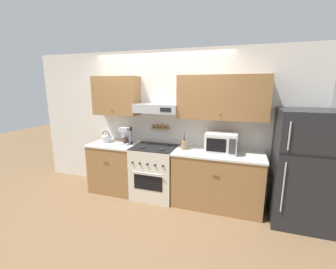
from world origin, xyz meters
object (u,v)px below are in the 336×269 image
(microwave, at_px, (221,143))
(stove_range, at_px, (155,171))
(utensil_crock, at_px, (184,145))
(refrigerator, at_px, (303,168))
(tea_kettle, at_px, (106,138))
(coffee_maker, at_px, (126,135))

(microwave, bearing_deg, stove_range, -177.93)
(microwave, bearing_deg, utensil_crock, -178.28)
(utensil_crock, bearing_deg, stove_range, -177.54)
(refrigerator, relative_size, tea_kettle, 7.19)
(refrigerator, xyz_separation_m, microwave, (-1.14, 0.10, 0.25))
(stove_range, distance_m, microwave, 1.27)
(refrigerator, bearing_deg, microwave, 175.18)
(microwave, relative_size, utensil_crock, 1.63)
(coffee_maker, height_order, utensil_crock, coffee_maker)
(stove_range, height_order, refrigerator, refrigerator)
(refrigerator, bearing_deg, stove_range, 178.57)
(stove_range, bearing_deg, microwave, 2.07)
(coffee_maker, bearing_deg, microwave, -0.36)
(stove_range, xyz_separation_m, coffee_maker, (-0.57, 0.05, 0.60))
(refrigerator, xyz_separation_m, coffee_maker, (-2.82, 0.11, 0.25))
(stove_range, bearing_deg, refrigerator, -1.43)
(coffee_maker, bearing_deg, tea_kettle, -176.03)
(tea_kettle, relative_size, microwave, 0.47)
(tea_kettle, distance_m, microwave, 2.09)
(tea_kettle, height_order, utensil_crock, utensil_crock)
(stove_range, height_order, microwave, microwave)
(microwave, distance_m, utensil_crock, 0.60)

